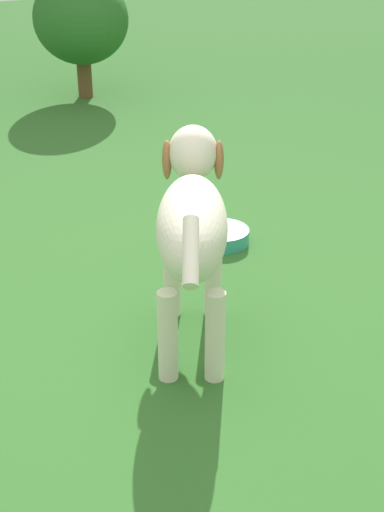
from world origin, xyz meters
TOP-DOWN VIEW (x-y plane):
  - ground at (0.00, 0.00)m, footprint 14.00×14.00m
  - dog at (0.04, 0.19)m, footprint 0.86×0.46m
  - tennis_ball_1 at (-0.84, 0.68)m, footprint 0.07×0.07m
  - water_bowl at (-0.52, 0.57)m, footprint 0.22×0.22m
  - shrub_near at (-2.83, 0.69)m, footprint 0.67×0.60m

SIDE VIEW (x-z plane):
  - ground at x=0.00m, z-range 0.00..0.00m
  - water_bowl at x=-0.52m, z-range 0.00..0.06m
  - tennis_ball_1 at x=-0.84m, z-range 0.00..0.07m
  - dog at x=0.04m, z-range 0.10..0.72m
  - shrub_near at x=-2.83m, z-range 0.11..0.90m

